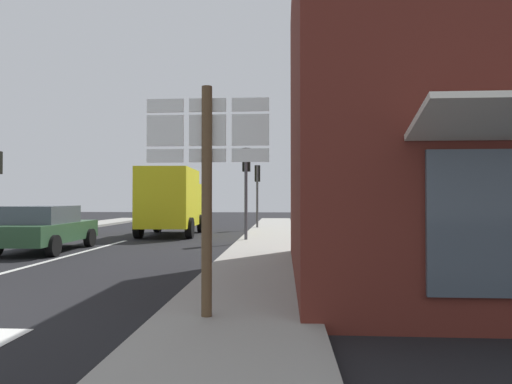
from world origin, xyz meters
The scene contains 8 objects.
ground_plane centered at (0.00, 10.00, 0.00)m, with size 80.00×80.00×0.00m, color black.
sidewalk_right centered at (5.76, 8.00, 0.07)m, with size 2.24×44.00×0.14m, color gray.
lane_centre_stripe centered at (0.00, 6.00, 0.01)m, with size 0.16×12.00×0.01m, color silver.
sedan_far centered at (-1.29, 8.33, 0.76)m, with size 2.12×4.28×1.47m.
delivery_truck centered at (1.19, 14.63, 1.65)m, with size 2.68×5.09×3.05m.
route_sign_post centered at (5.35, 0.40, 2.00)m, with size 1.66×0.14×3.20m.
traffic_light_far_right centered at (4.94, 18.72, 2.62)m, with size 0.30×0.49×3.54m.
traffic_light_near_right centered at (4.94, 11.51, 2.71)m, with size 0.30×0.49×3.66m.
Camera 1 is at (6.38, -5.44, 1.70)m, focal length 30.94 mm.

